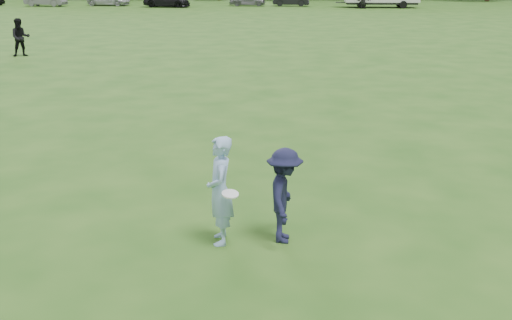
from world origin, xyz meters
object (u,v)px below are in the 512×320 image
object	(u,v)px
defender	(284,196)
car_c	(109,0)
car_e	(247,0)
car_f	(291,0)
player_far_a	(21,37)
thrower	(220,191)
car_d	(167,0)
player_far_d	(363,1)

from	to	relation	value
defender	car_c	bearing A→B (deg)	21.99
car_e	car_f	size ratio (longest dim) A/B	1.00
player_far_a	car_f	size ratio (longest dim) A/B	0.46
car_c	car_f	distance (m)	20.99
thrower	player_far_a	bearing A→B (deg)	-158.33
car_d	thrower	bearing A→B (deg)	-159.98
player_far_a	car_e	bearing A→B (deg)	51.53
defender	car_e	size ratio (longest dim) A/B	0.39
thrower	car_d	distance (m)	60.32
car_c	car_d	distance (m)	7.51
defender	car_c	xyz separation A→B (m)	(-21.08, 61.01, -0.13)
car_d	car_e	size ratio (longest dim) A/B	1.26
car_f	thrower	bearing A→B (deg)	-178.02
car_c	car_f	size ratio (longest dim) A/B	1.17
car_e	car_f	distance (m)	5.00
thrower	car_f	world-z (taller)	thrower
thrower	player_far_a	world-z (taller)	player_far_a
car_f	car_e	bearing A→B (deg)	92.52
car_f	player_far_d	bearing A→B (deg)	-113.54
player_far_a	player_far_d	world-z (taller)	player_far_a
player_far_d	car_e	distance (m)	13.33
car_e	car_f	xyz separation A→B (m)	(5.00, -0.03, -0.02)
player_far_a	car_c	distance (m)	40.97
defender	car_e	xyz separation A→B (m)	(-5.09, 61.52, -0.10)
thrower	defender	bearing A→B (deg)	87.01
player_far_d	car_c	xyz separation A→B (m)	(-28.74, 3.37, -0.15)
player_far_d	car_e	xyz separation A→B (m)	(-12.76, 3.88, -0.12)
defender	car_d	size ratio (longest dim) A/B	0.31
thrower	car_f	bearing A→B (deg)	169.67
thrower	player_far_d	world-z (taller)	thrower
player_far_d	car_d	size ratio (longest dim) A/B	0.32
thrower	car_c	world-z (taller)	thrower
player_far_a	car_d	distance (m)	38.09
defender	player_far_d	world-z (taller)	player_far_d
car_c	car_e	distance (m)	15.99
defender	player_far_d	distance (m)	58.15
player_far_d	car_c	size ratio (longest dim) A/B	0.34
defender	car_f	bearing A→B (deg)	3.01
car_d	car_e	xyz separation A→B (m)	(8.81, 2.71, -0.05)
player_far_a	car_f	distance (m)	42.96
car_f	car_c	bearing A→B (deg)	94.19
player_far_d	car_e	size ratio (longest dim) A/B	0.40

